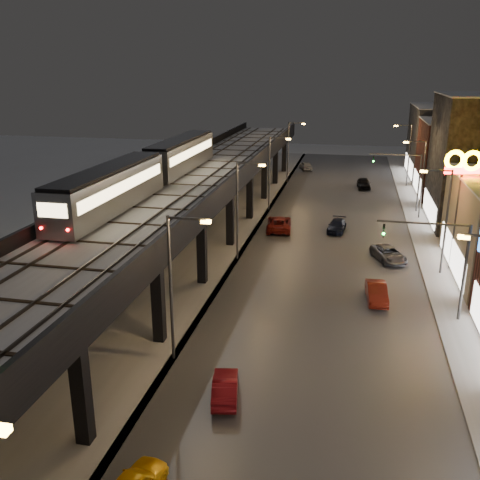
{
  "coord_description": "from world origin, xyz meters",
  "views": [
    {
      "loc": [
        9.21,
        -14.07,
        16.83
      ],
      "look_at": [
        1.56,
        21.61,
        5.0
      ],
      "focal_mm": 40.0,
      "sensor_mm": 36.0,
      "label": 1
    }
  ],
  "objects_px": {
    "subway_train": "(151,168)",
    "car_onc_dark": "(389,255)",
    "car_mid_silver": "(279,224)",
    "car_near_white": "(225,388)",
    "car_far_white": "(306,166)",
    "car_onc_silver": "(377,293)",
    "car_onc_red": "(364,184)",
    "car_onc_white": "(337,226)"
  },
  "relations": [
    {
      "from": "car_onc_dark",
      "to": "car_onc_white",
      "type": "distance_m",
      "value": 9.64
    },
    {
      "from": "car_mid_silver",
      "to": "car_onc_dark",
      "type": "bearing_deg",
      "value": 139.6
    },
    {
      "from": "subway_train",
      "to": "car_far_white",
      "type": "height_order",
      "value": "subway_train"
    },
    {
      "from": "car_onc_dark",
      "to": "car_far_white",
      "type": "bearing_deg",
      "value": 85.03
    },
    {
      "from": "car_near_white",
      "to": "car_far_white",
      "type": "xyz_separation_m",
      "value": [
        -2.09,
        67.42,
        0.09
      ]
    },
    {
      "from": "car_near_white",
      "to": "car_onc_silver",
      "type": "relative_size",
      "value": 0.92
    },
    {
      "from": "car_far_white",
      "to": "car_onc_white",
      "type": "xyz_separation_m",
      "value": [
        6.66,
        -35.51,
        -0.09
      ]
    },
    {
      "from": "car_mid_silver",
      "to": "car_onc_dark",
      "type": "height_order",
      "value": "car_mid_silver"
    },
    {
      "from": "subway_train",
      "to": "car_near_white",
      "type": "relative_size",
      "value": 8.81
    },
    {
      "from": "subway_train",
      "to": "car_onc_red",
      "type": "xyz_separation_m",
      "value": [
        19.31,
        33.44,
        -7.46
      ]
    },
    {
      "from": "car_mid_silver",
      "to": "car_onc_red",
      "type": "xyz_separation_m",
      "value": [
        9.07,
        23.22,
        -0.01
      ]
    },
    {
      "from": "subway_train",
      "to": "car_onc_dark",
      "type": "distance_m",
      "value": 22.81
    },
    {
      "from": "subway_train",
      "to": "car_onc_dark",
      "type": "height_order",
      "value": "subway_train"
    },
    {
      "from": "car_mid_silver",
      "to": "car_far_white",
      "type": "relative_size",
      "value": 1.31
    },
    {
      "from": "car_far_white",
      "to": "car_onc_red",
      "type": "height_order",
      "value": "car_onc_red"
    },
    {
      "from": "car_mid_silver",
      "to": "car_onc_white",
      "type": "xyz_separation_m",
      "value": [
        6.13,
        0.81,
        -0.14
      ]
    },
    {
      "from": "car_onc_dark",
      "to": "car_mid_silver",
      "type": "bearing_deg",
      "value": 126.32
    },
    {
      "from": "subway_train",
      "to": "car_far_white",
      "type": "bearing_deg",
      "value": 78.22
    },
    {
      "from": "car_onc_white",
      "to": "car_near_white",
      "type": "bearing_deg",
      "value": -93.1
    },
    {
      "from": "subway_train",
      "to": "car_mid_silver",
      "type": "xyz_separation_m",
      "value": [
        10.23,
        10.22,
        -7.45
      ]
    },
    {
      "from": "car_mid_silver",
      "to": "car_onc_white",
      "type": "bearing_deg",
      "value": -179.02
    },
    {
      "from": "car_far_white",
      "to": "car_onc_dark",
      "type": "xyz_separation_m",
      "value": [
        11.63,
        -43.76,
        -0.07
      ]
    },
    {
      "from": "car_far_white",
      "to": "car_onc_dark",
      "type": "height_order",
      "value": "car_far_white"
    },
    {
      "from": "car_onc_silver",
      "to": "car_onc_dark",
      "type": "bearing_deg",
      "value": 77.7
    },
    {
      "from": "subway_train",
      "to": "car_onc_red",
      "type": "height_order",
      "value": "subway_train"
    },
    {
      "from": "car_onc_dark",
      "to": "car_onc_red",
      "type": "distance_m",
      "value": 30.73
    },
    {
      "from": "car_far_white",
      "to": "car_onc_red",
      "type": "xyz_separation_m",
      "value": [
        9.6,
        -13.1,
        0.04
      ]
    },
    {
      "from": "car_onc_silver",
      "to": "car_onc_white",
      "type": "relative_size",
      "value": 0.97
    },
    {
      "from": "car_onc_silver",
      "to": "car_onc_red",
      "type": "bearing_deg",
      "value": 86.84
    },
    {
      "from": "car_onc_dark",
      "to": "car_onc_red",
      "type": "height_order",
      "value": "car_onc_red"
    },
    {
      "from": "car_onc_silver",
      "to": "subway_train",
      "type": "bearing_deg",
      "value": 157.88
    },
    {
      "from": "car_mid_silver",
      "to": "car_far_white",
      "type": "height_order",
      "value": "car_mid_silver"
    },
    {
      "from": "car_onc_silver",
      "to": "car_far_white",
      "type": "bearing_deg",
      "value": 96.83
    },
    {
      "from": "car_near_white",
      "to": "car_onc_dark",
      "type": "relative_size",
      "value": 0.81
    },
    {
      "from": "car_mid_silver",
      "to": "car_far_white",
      "type": "distance_m",
      "value": 36.33
    },
    {
      "from": "car_mid_silver",
      "to": "car_onc_red",
      "type": "distance_m",
      "value": 24.93
    },
    {
      "from": "car_far_white",
      "to": "car_onc_dark",
      "type": "relative_size",
      "value": 0.9
    },
    {
      "from": "car_onc_silver",
      "to": "car_onc_red",
      "type": "height_order",
      "value": "car_onc_red"
    },
    {
      "from": "car_far_white",
      "to": "car_onc_white",
      "type": "distance_m",
      "value": 36.13
    },
    {
      "from": "subway_train",
      "to": "car_onc_red",
      "type": "bearing_deg",
      "value": 60.0
    },
    {
      "from": "car_mid_silver",
      "to": "car_onc_dark",
      "type": "xyz_separation_m",
      "value": [
        11.1,
        -7.44,
        -0.11
      ]
    },
    {
      "from": "car_onc_dark",
      "to": "car_onc_white",
      "type": "relative_size",
      "value": 1.1
    }
  ]
}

